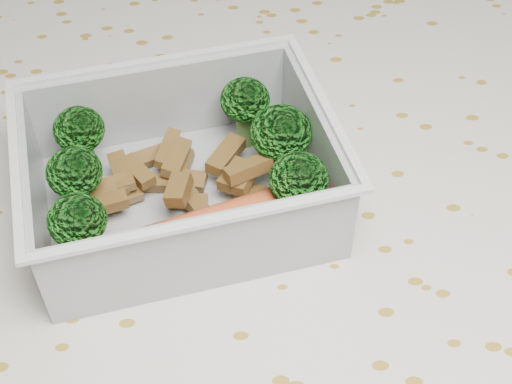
{
  "coord_description": "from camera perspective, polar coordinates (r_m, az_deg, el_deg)",
  "views": [
    {
      "loc": [
        -0.01,
        -0.31,
        1.12
      ],
      "look_at": [
        0.01,
        -0.0,
        0.78
      ],
      "focal_mm": 50.0,
      "sensor_mm": 36.0,
      "label": 1
    }
  ],
  "objects": [
    {
      "name": "sausage",
      "position": [
        0.44,
        -4.32,
        -3.23
      ],
      "size": [
        0.16,
        0.08,
        0.03
      ],
      "color": "#D2572B",
      "rests_on": "lunch_container"
    },
    {
      "name": "tablecloth",
      "position": [
        0.5,
        -0.72,
        -4.58
      ],
      "size": [
        1.46,
        0.96,
        0.19
      ],
      "color": "silver",
      "rests_on": "dining_table"
    },
    {
      "name": "meat_pile",
      "position": [
        0.47,
        -6.42,
        1.18
      ],
      "size": [
        0.12,
        0.08,
        0.03
      ],
      "color": "brown",
      "rests_on": "lunch_container"
    },
    {
      "name": "lunch_container",
      "position": [
        0.46,
        -5.96,
        0.79
      ],
      "size": [
        0.22,
        0.19,
        0.07
      ],
      "color": "#B8BDC1",
      "rests_on": "tablecloth"
    },
    {
      "name": "dining_table",
      "position": [
        0.54,
        -0.67,
        -7.85
      ],
      "size": [
        1.4,
        0.9,
        0.75
      ],
      "color": "brown",
      "rests_on": "ground"
    },
    {
      "name": "broccoli_florets",
      "position": [
        0.45,
        -5.21,
        2.88
      ],
      "size": [
        0.17,
        0.14,
        0.05
      ],
      "color": "#608C3F",
      "rests_on": "lunch_container"
    }
  ]
}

